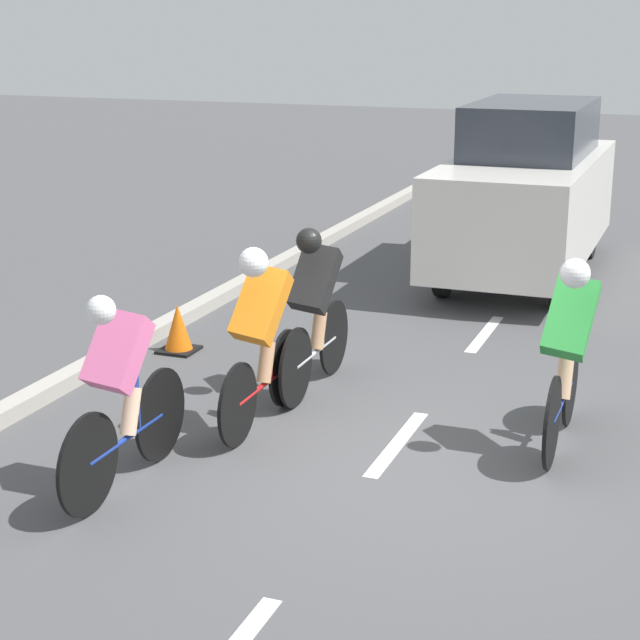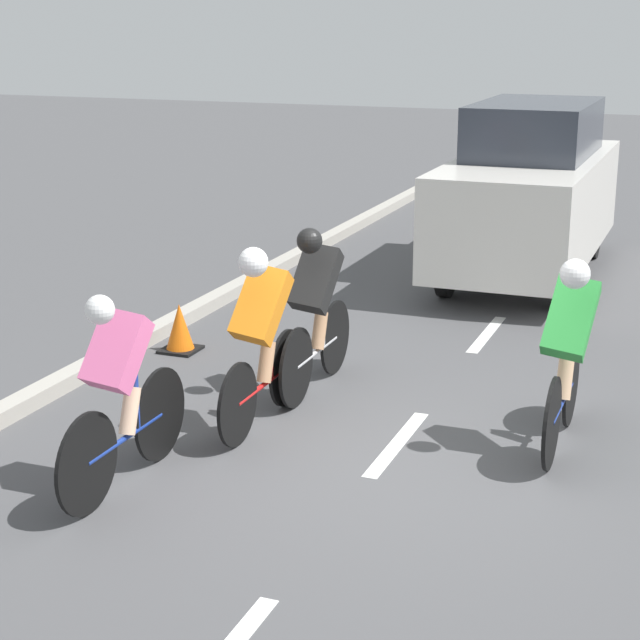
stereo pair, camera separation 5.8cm
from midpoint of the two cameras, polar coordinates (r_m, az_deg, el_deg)
ground_plane at (r=8.29m, az=3.42°, el=-7.25°), size 60.00×60.00×0.00m
lane_stripe_mid at (r=8.52m, az=3.96°, el=-6.56°), size 0.12×1.40×0.01m
lane_stripe_far at (r=11.45m, az=8.64°, el=-0.73°), size 0.12×1.40×0.01m
curb at (r=9.84m, az=-14.19°, el=-3.47°), size 0.20×23.91×0.14m
cyclist_black at (r=9.38m, az=-0.46°, el=0.78°), size 0.38×1.66×1.54m
cyclist_green at (r=8.35m, az=12.87°, el=-1.47°), size 0.39×1.66×1.58m
cyclist_orange at (r=8.55m, az=-3.36°, el=-0.59°), size 0.40×1.64×1.56m
cyclist_pink at (r=7.59m, az=-10.80°, el=-3.59°), size 0.38×1.71×1.50m
support_car at (r=13.92m, az=10.81°, el=6.79°), size 1.70×4.49×2.20m
traffic_cone at (r=10.78m, az=-7.73°, el=-0.47°), size 0.36×0.36×0.49m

